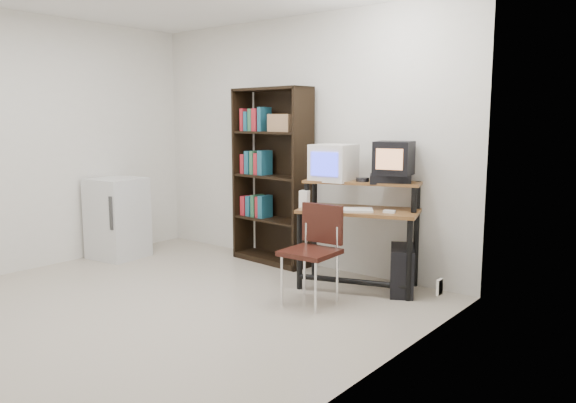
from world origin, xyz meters
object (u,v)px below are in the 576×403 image
Objects in this scene: crt_monitor at (333,163)px; bookshelf at (273,174)px; computer_desk at (359,216)px; crt_tv at (394,158)px; pc_tower at (402,270)px; school_chair at (315,243)px; mini_fridge at (118,218)px.

bookshelf is (-0.94, 0.24, -0.18)m from crt_monitor.
computer_desk is 1.29m from bookshelf.
crt_tv is (0.25, 0.16, 0.53)m from computer_desk.
crt_tv is (0.54, 0.16, 0.06)m from crt_monitor.
crt_tv is 1.50m from bookshelf.
crt_monitor is 0.91× the size of pc_tower.
school_chair is at bearing -126.52° from crt_tv.
crt_monitor is 1.16m from pc_tower.
school_chair is 0.93× the size of mini_fridge.
crt_monitor reaches higher than computer_desk.
computer_desk is 0.63× the size of bookshelf.
bookshelf is (-1.63, 0.15, 0.75)m from pc_tower.
computer_desk is at bearing 7.79° from mini_fridge.
pc_tower is at bearing -38.59° from crt_tv.
computer_desk is at bearing -161.41° from crt_tv.
school_chair is 1.50m from bookshelf.
bookshelf is at bearing 141.37° from school_chair.
crt_monitor reaches higher than mini_fridge.
crt_tv is at bearing 9.46° from mini_fridge.
crt_monitor is (-0.29, 0.00, 0.47)m from computer_desk.
pc_tower is at bearing 0.29° from crt_monitor.
mini_fridge is (-3.11, -0.80, 0.24)m from pc_tower.
school_chair is (0.23, -0.60, -0.63)m from crt_monitor.
computer_desk is 3.09× the size of crt_tv.
crt_tv reaches higher than pc_tower.
crt_monitor is 2.62m from mini_fridge.
crt_tv is 0.43× the size of mini_fridge.
mini_fridge is (-2.42, -0.72, -0.69)m from crt_monitor.
bookshelf is at bearing 146.45° from pc_tower.
mini_fridge is at bearing -142.38° from bookshelf.
crt_tv reaches higher than school_chair.
crt_tv is 0.85× the size of pc_tower.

